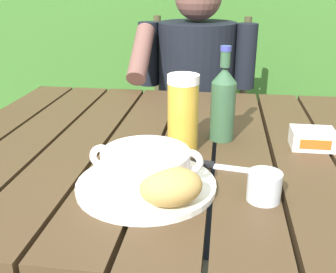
% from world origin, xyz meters
% --- Properties ---
extents(dining_table, '(1.21, 0.98, 0.76)m').
position_xyz_m(dining_table, '(0.00, 0.00, 0.66)').
color(dining_table, '#48341F').
rests_on(dining_table, ground_plane).
extents(hedge_backdrop, '(3.49, 0.79, 2.31)m').
position_xyz_m(hedge_backdrop, '(0.05, 1.78, 0.99)').
color(hedge_backdrop, '#3B6F2A').
rests_on(hedge_backdrop, ground_plane).
extents(chair_near_diner, '(0.47, 0.46, 0.97)m').
position_xyz_m(chair_near_diner, '(-0.03, 0.93, 0.48)').
color(chair_near_diner, '#433F26').
rests_on(chair_near_diner, ground_plane).
extents(person_eating, '(0.48, 0.47, 1.18)m').
position_xyz_m(person_eating, '(-0.04, 0.73, 0.70)').
color(person_eating, black).
rests_on(person_eating, ground_plane).
extents(serving_plate, '(0.27, 0.27, 0.01)m').
position_xyz_m(serving_plate, '(-0.06, -0.24, 0.76)').
color(serving_plate, white).
rests_on(serving_plate, dining_table).
extents(soup_bowl, '(0.22, 0.17, 0.07)m').
position_xyz_m(soup_bowl, '(-0.06, -0.24, 0.80)').
color(soup_bowl, white).
rests_on(soup_bowl, serving_plate).
extents(bread_roll, '(0.14, 0.12, 0.07)m').
position_xyz_m(bread_roll, '(0.00, -0.31, 0.80)').
color(bread_roll, tan).
rests_on(bread_roll, serving_plate).
extents(beer_glass, '(0.07, 0.07, 0.18)m').
position_xyz_m(beer_glass, '(-0.01, -0.03, 0.85)').
color(beer_glass, gold).
rests_on(beer_glass, dining_table).
extents(beer_bottle, '(0.06, 0.06, 0.23)m').
position_xyz_m(beer_bottle, '(0.08, 0.04, 0.85)').
color(beer_bottle, '#355C3C').
rests_on(beer_bottle, dining_table).
extents(water_glass_small, '(0.06, 0.06, 0.06)m').
position_xyz_m(water_glass_small, '(0.16, -0.25, 0.78)').
color(water_glass_small, silver).
rests_on(water_glass_small, dining_table).
extents(butter_tub, '(0.10, 0.08, 0.04)m').
position_xyz_m(butter_tub, '(0.30, 0.02, 0.78)').
color(butter_tub, white).
rests_on(butter_tub, dining_table).
extents(table_knife, '(0.16, 0.04, 0.01)m').
position_xyz_m(table_knife, '(0.07, -0.13, 0.76)').
color(table_knife, silver).
rests_on(table_knife, dining_table).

